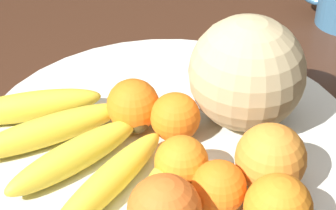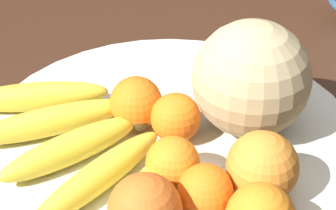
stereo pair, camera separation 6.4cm
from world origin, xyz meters
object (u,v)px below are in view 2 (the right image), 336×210
object	(u,v)px
orange_front_right	(136,102)
orange_side_extra	(175,120)
orange_back_right	(145,210)
banana_bunch	(74,143)
orange_front_left	(262,167)
orange_back_left	(173,163)
kitchen_table	(157,198)
melon	(251,79)
produce_tag	(203,187)
fruit_bowl	(168,143)
orange_mid_center	(205,191)

from	to	relation	value
orange_front_right	orange_side_extra	bearing A→B (deg)	68.41
orange_back_right	banana_bunch	bearing A→B (deg)	-132.18
orange_front_left	orange_back_left	bearing A→B (deg)	-87.08
orange_front_left	orange_back_right	xyz separation A→B (m)	(0.08, -0.10, -0.00)
kitchen_table	banana_bunch	bearing A→B (deg)	-55.34
orange_back_right	melon	bearing A→B (deg)	157.69
orange_side_extra	produce_tag	size ratio (longest dim) A/B	0.77
orange_back_left	orange_back_right	world-z (taller)	orange_back_right
fruit_bowl	orange_back_left	world-z (taller)	orange_back_left
produce_tag	kitchen_table	bearing A→B (deg)	-133.11
orange_front_right	produce_tag	bearing A→B (deg)	46.37
kitchen_table	orange_back_right	size ratio (longest dim) A/B	17.70
melon	produce_tag	distance (m)	0.14
fruit_bowl	melon	world-z (taller)	melon
fruit_bowl	produce_tag	world-z (taller)	produce_tag
orange_front_right	fruit_bowl	bearing A→B (deg)	64.85
melon	orange_mid_center	world-z (taller)	melon
orange_front_right	orange_back_right	world-z (taller)	orange_back_right
melon	orange_mid_center	distance (m)	0.16
orange_mid_center	orange_front_left	bearing A→B (deg)	125.38
melon	banana_bunch	xyz separation A→B (m)	(0.10, -0.19, -0.05)
orange_back_right	produce_tag	xyz separation A→B (m)	(-0.08, 0.05, -0.03)
orange_front_right	orange_back_left	xyz separation A→B (m)	(0.09, 0.06, -0.00)
kitchen_table	orange_front_left	bearing A→B (deg)	60.95
fruit_bowl	melon	bearing A→B (deg)	116.47
fruit_bowl	orange_back_right	world-z (taller)	orange_back_right
kitchen_table	orange_back_right	bearing A→B (deg)	9.36
orange_front_left	orange_back_right	size ratio (longest dim) A/B	1.05
orange_front_right	produce_tag	distance (m)	0.14
fruit_bowl	orange_back_right	distance (m)	0.16
orange_side_extra	melon	bearing A→B (deg)	118.76
kitchen_table	orange_front_left	distance (m)	0.21
melon	produce_tag	bearing A→B (deg)	-16.35
fruit_bowl	orange_front_left	size ratio (longest dim) A/B	6.18
melon	orange_side_extra	distance (m)	0.10
fruit_bowl	orange_front_right	world-z (taller)	orange_front_right
orange_front_left	melon	bearing A→B (deg)	-167.68
fruit_bowl	orange_mid_center	world-z (taller)	orange_mid_center
banana_bunch	orange_front_left	bearing A→B (deg)	128.23
melon	orange_front_left	distance (m)	0.12
melon	produce_tag	size ratio (longest dim) A/B	1.80
fruit_bowl	orange_back_left	bearing A→B (deg)	15.87
orange_front_left	orange_front_right	distance (m)	0.18
fruit_bowl	banana_bunch	size ratio (longest dim) A/B	1.57
banana_bunch	orange_front_left	distance (m)	0.21
orange_mid_center	melon	bearing A→B (deg)	169.20
melon	orange_back_left	bearing A→B (deg)	-30.38
orange_front_right	orange_back_right	bearing A→B (deg)	17.47
orange_back_left	melon	bearing A→B (deg)	149.62
kitchen_table	banana_bunch	world-z (taller)	banana_bunch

